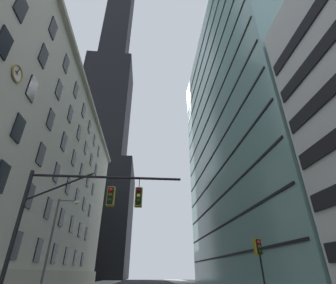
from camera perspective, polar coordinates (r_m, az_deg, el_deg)
station_building at (r=39.50m, az=-32.23°, el=-5.22°), size 15.32×57.51×29.34m
dark_skyscraper at (r=105.99m, az=-15.35°, el=1.69°), size 29.10×29.10×182.83m
glass_office_midrise at (r=48.65m, az=18.55°, el=3.08°), size 15.51×43.07×52.40m
traffic_signal_mast at (r=13.90m, az=-18.42°, el=-14.51°), size 8.45×0.63×6.79m
traffic_light_near_right at (r=18.30m, az=20.60°, el=-22.90°), size 0.40×0.63×3.81m
street_lamppost at (r=24.26m, az=-25.18°, el=-19.40°), size 2.01×0.32×7.77m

